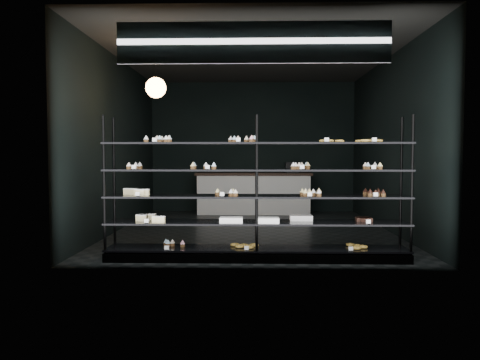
{
  "coord_description": "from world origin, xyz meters",
  "views": [
    {
      "loc": [
        -0.01,
        -8.64,
        1.39
      ],
      "look_at": [
        -0.19,
        -1.9,
        1.04
      ],
      "focal_mm": 35.0,
      "sensor_mm": 36.0,
      "label": 1
    }
  ],
  "objects": [
    {
      "name": "display_shelf",
      "position": [
        0.03,
        -2.45,
        0.63
      ],
      "size": [
        4.0,
        0.5,
        1.91
      ],
      "color": "black",
      "rests_on": "room"
    },
    {
      "name": "pendant_lamp",
      "position": [
        -1.52,
        -1.32,
        2.45
      ],
      "size": [
        0.32,
        0.32,
        0.89
      ],
      "color": "black",
      "rests_on": "room"
    },
    {
      "name": "room",
      "position": [
        0.0,
        0.0,
        1.6
      ],
      "size": [
        5.01,
        6.01,
        3.2
      ],
      "color": "black",
      "rests_on": "ground"
    },
    {
      "name": "signage",
      "position": [
        0.0,
        -2.93,
        2.75
      ],
      "size": [
        3.3,
        0.05,
        0.5
      ],
      "color": "#0C153C",
      "rests_on": "room"
    },
    {
      "name": "service_counter",
      "position": [
        0.04,
        2.5,
        0.5
      ],
      "size": [
        2.75,
        0.65,
        1.23
      ],
      "color": "silver",
      "rests_on": "room"
    }
  ]
}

